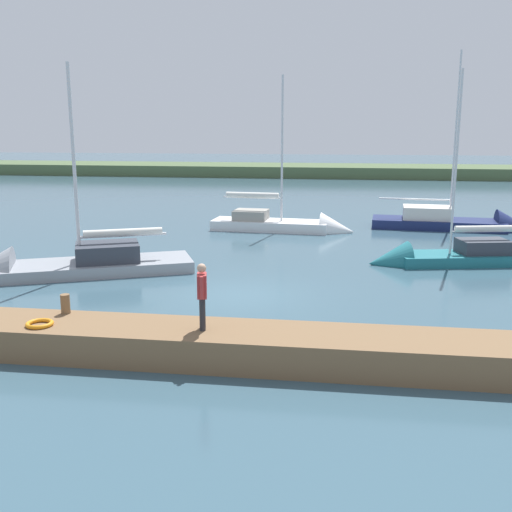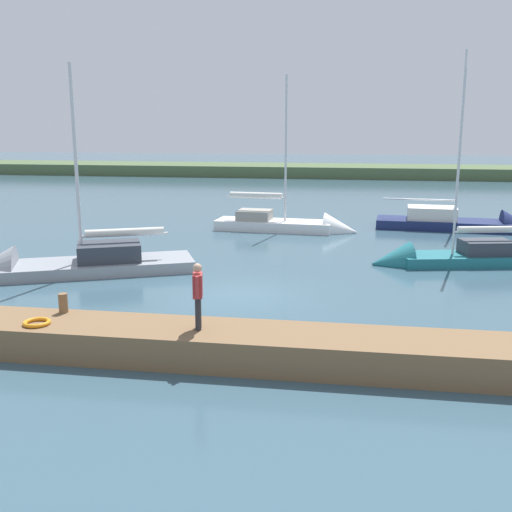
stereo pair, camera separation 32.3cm
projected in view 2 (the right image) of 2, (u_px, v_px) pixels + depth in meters
ground_plane at (239, 295)px, 19.79m from camera, size 200.00×200.00×0.00m
far_shoreline at (320, 176)px, 66.76m from camera, size 180.00×8.00×2.40m
dock_pier at (196, 344)px, 14.30m from camera, size 24.54×1.84×0.79m
mooring_post_near at (63, 303)px, 15.35m from camera, size 0.24×0.24×0.50m
life_ring_buoy at (37, 323)px, 14.45m from camera, size 0.66×0.66×0.10m
sailboat_inner_slip at (468, 227)px, 32.21m from camera, size 8.69×2.91×10.43m
sailboat_outer_mooring at (57, 271)px, 22.55m from camera, size 8.90×5.62×8.89m
sailboat_far_right at (294, 228)px, 31.86m from camera, size 7.71×2.51×8.96m
sailboat_far_left at (443, 261)px, 24.13m from camera, size 7.14×3.20×8.49m
person_on_dock at (198, 292)px, 13.96m from camera, size 0.31×0.61×1.60m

